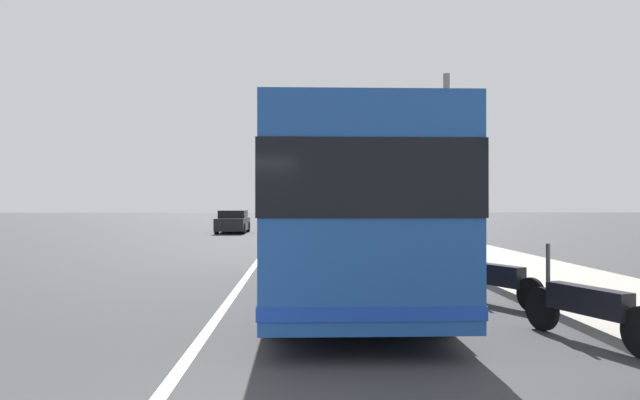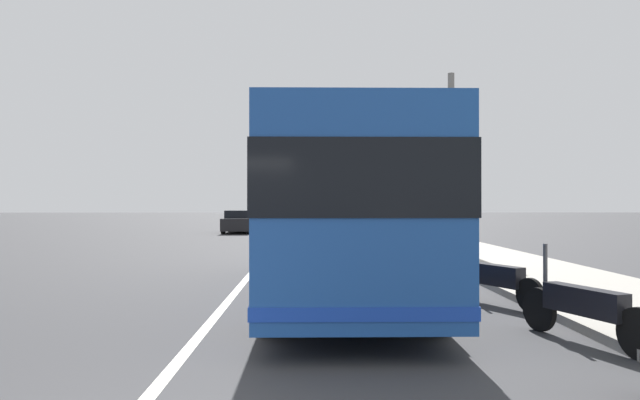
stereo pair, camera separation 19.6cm
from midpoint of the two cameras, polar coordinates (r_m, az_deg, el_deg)
The scene contains 9 objects.
sidewalk_curb at distance 14.40m, azimuth 21.58°, elevation -7.31°, with size 110.00×3.60×0.14m, color #9E998E.
lane_divider_line at distance 13.31m, azimuth -8.15°, elevation -8.20°, with size 110.00×0.16×0.01m, color silver.
coach_bus at distance 11.62m, azimuth 1.54°, elevation -0.65°, with size 10.18×2.67×3.12m.
motorcycle_angled at distance 8.56m, azimuth 23.73°, elevation -9.40°, with size 2.21×0.84×1.26m.
motorcycle_nearest_curb at distance 11.22m, azimuth 16.03°, elevation -7.30°, with size 2.03×1.04×1.24m.
car_oncoming at distance 36.63m, azimuth -8.54°, elevation -2.11°, with size 4.15×1.83×1.38m.
car_side_street at distance 41.88m, azimuth -1.01°, elevation -1.81°, with size 4.12×1.97×1.56m.
car_ahead_same_lane at distance 57.57m, azimuth -1.34°, elevation -1.43°, with size 4.31×1.98×1.45m.
utility_pole at distance 21.75m, azimuth 11.84°, elevation 3.43°, with size 0.23×0.23×6.49m, color slate.
Camera 1 is at (-3.10, -1.32, 1.84)m, focal length 33.23 mm.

